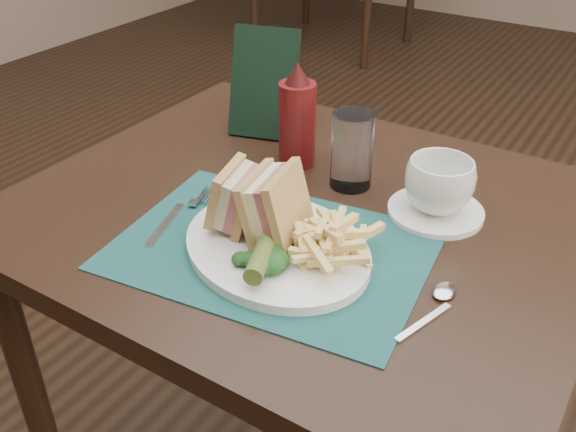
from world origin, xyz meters
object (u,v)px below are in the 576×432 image
Objects in this scene: drinking_glass at (352,150)px; coffee_cup at (439,185)px; plate at (277,248)px; ketchup_bottle at (297,115)px; saucer at (435,211)px; sandwich_half_b at (262,201)px; sandwich_half_a at (225,194)px; check_presenter at (264,83)px; table_main at (301,372)px; placemat at (272,249)px.

coffee_cup is at bearing -4.09° from drinking_glass.
ketchup_bottle is at bearing 136.48° from plate.
sandwich_half_b is at bearing -131.63° from saucer.
drinking_glass is at bearing 54.64° from sandwich_half_a.
coffee_cup is (0.19, 0.21, -0.02)m from sandwich_half_b.
ketchup_bottle is 0.90× the size of check_presenter.
table_main is 0.43m from saucer.
sandwich_half_a is 0.62× the size of saucer.
check_presenter reaches higher than placemat.
placemat is 0.07m from sandwich_half_b.
sandwich_half_a is 0.06m from sandwich_half_b.
ketchup_bottle is at bearing 173.60° from saucer.
sandwich_half_a reaches higher than placemat.
sandwich_half_a is at bearing 177.58° from placemat.
coffee_cup is 0.82× the size of drinking_glass.
placemat is at bearing -16.07° from sandwich_half_a.
sandwich_half_a is 0.72× the size of drinking_glass.
plate is 1.44× the size of check_presenter.
table_main is at bearing -154.53° from saucer.
sandwich_half_b is (0.06, 0.01, 0.01)m from sandwich_half_a.
sandwich_half_a reaches higher than plate.
drinking_glass is 0.26m from check_presenter.
check_presenter is (-0.40, 0.11, 0.10)m from saucer.
saucer is at bearing -31.21° from check_presenter.
sandwich_half_b is 0.70× the size of saucer.
sandwich_half_b is 0.29m from saucer.
check_presenter is (-0.24, 0.33, 0.10)m from placemat.
saucer is 1.15× the size of drinking_glass.
placemat is at bearing -30.31° from sandwich_half_b.
table_main is 0.47m from coffee_cup.
placemat is 2.38× the size of ketchup_bottle.
sandwich_half_b is (-0.03, 0.01, 0.06)m from plate.
coffee_cup is at bearing -31.21° from check_presenter.
saucer is (0.19, 0.21, -0.07)m from sandwich_half_b.
coffee_cup is 0.57× the size of ketchup_bottle.
saucer is at bearing 39.37° from sandwich_half_b.
saucer is at bearing 25.47° from table_main.
coffee_cup is at bearing 25.47° from table_main.
sandwich_half_b reaches higher than plate.
plate is 0.24m from drinking_glass.
table_main is at bearing 50.97° from sandwich_half_a.
coffee_cup is at bearing 53.07° from placemat.
drinking_glass reaches higher than sandwich_half_b.
ketchup_bottle reaches higher than sandwich_half_b.
plate is at bearing -29.50° from sandwich_half_b.
placemat is at bearing -70.20° from check_presenter.
check_presenter is (-0.25, 0.33, 0.09)m from plate.
saucer is 0.17m from drinking_glass.
placemat is at bearing -126.93° from coffee_cup.
sandwich_half_a is 0.33m from coffee_cup.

